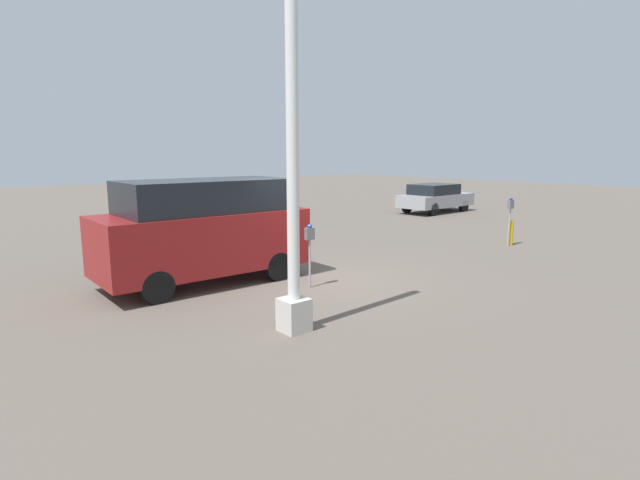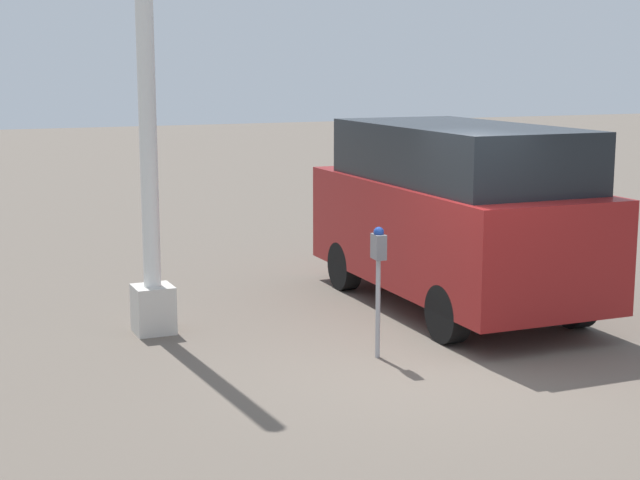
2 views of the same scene
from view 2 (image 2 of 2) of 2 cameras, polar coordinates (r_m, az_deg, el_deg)
name	(u,v)px [view 2 (image 2 of 2)]	position (r m, az deg, el deg)	size (l,w,h in m)	color
ground_plane	(433,365)	(10.18, 6.59, -7.26)	(80.00, 80.00, 0.00)	#60564C
parking_meter_near	(378,262)	(10.16, 3.42, -1.27)	(0.21, 0.13, 1.39)	#9E9EA3
lamp_post	(148,141)	(11.10, -9.97, 5.71)	(0.44, 0.44, 5.84)	beige
parked_van	(454,211)	(12.34, 7.80, 1.66)	(4.59, 2.03, 2.32)	maroon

